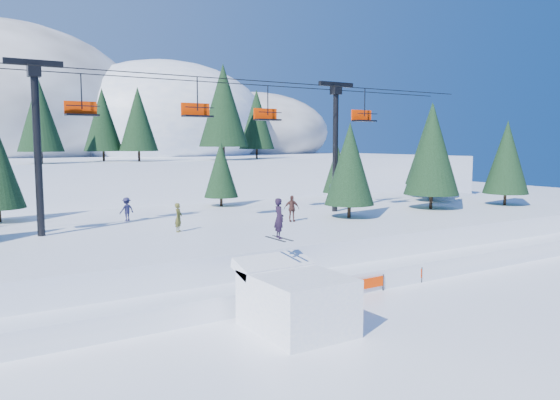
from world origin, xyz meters
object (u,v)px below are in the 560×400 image
jump_kicker (295,299)px  banner_near (364,284)px  banner_far (399,275)px  chairlift (191,123)px

jump_kicker → banner_near: bearing=22.9°
jump_kicker → banner_far: (9.22, 3.12, -0.79)m
jump_kicker → banner_far: jump_kicker is taller
banner_far → banner_near: bearing=-170.2°
chairlift → banner_far: chairlift is taller
banner_near → chairlift: bearing=107.3°
jump_kicker → banner_near: 6.68m
chairlift → jump_kicker: bearing=-97.3°
jump_kicker → banner_far: size_ratio=2.04×
jump_kicker → banner_near: jump_kicker is taller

